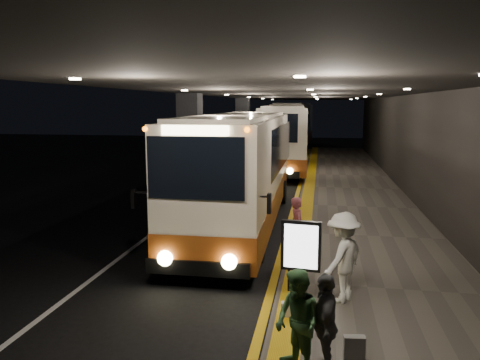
% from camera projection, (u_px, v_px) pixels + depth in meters
% --- Properties ---
extents(ground, '(90.00, 90.00, 0.00)m').
position_uv_depth(ground, '(204.00, 241.00, 13.77)').
color(ground, black).
extents(lane_line_white, '(0.12, 50.00, 0.01)m').
position_uv_depth(lane_line_white, '(191.00, 204.00, 18.93)').
color(lane_line_white, silver).
rests_on(lane_line_white, ground).
extents(kerb_stripe_yellow, '(0.18, 50.00, 0.01)m').
position_uv_depth(kerb_stripe_yellow, '(294.00, 208.00, 18.23)').
color(kerb_stripe_yellow, gold).
rests_on(kerb_stripe_yellow, ground).
extents(sidewalk, '(4.50, 50.00, 0.15)m').
position_uv_depth(sidewalk, '(357.00, 208.00, 17.82)').
color(sidewalk, '#514C44').
rests_on(sidewalk, ground).
extents(tactile_strip, '(0.50, 50.00, 0.01)m').
position_uv_depth(tactile_strip, '(307.00, 204.00, 18.13)').
color(tactile_strip, gold).
rests_on(tactile_strip, sidewalk).
extents(terminal_wall, '(0.10, 50.00, 6.00)m').
position_uv_depth(terminal_wall, '(424.00, 132.00, 16.98)').
color(terminal_wall, black).
rests_on(terminal_wall, ground).
extents(support_columns, '(0.80, 24.80, 4.40)m').
position_uv_depth(support_columns, '(190.00, 153.00, 17.56)').
color(support_columns, black).
rests_on(support_columns, ground).
extents(canopy, '(9.00, 50.00, 0.40)m').
position_uv_depth(canopy, '(300.00, 88.00, 17.48)').
color(canopy, black).
rests_on(canopy, support_columns).
extents(coach_main, '(2.57, 11.53, 3.58)m').
position_uv_depth(coach_main, '(241.00, 175.00, 15.31)').
color(coach_main, beige).
rests_on(coach_main, ground).
extents(coach_second, '(3.14, 12.22, 3.80)m').
position_uv_depth(coach_second, '(284.00, 140.00, 28.81)').
color(coach_second, beige).
rests_on(coach_second, ground).
extents(coach_third, '(3.10, 12.79, 3.99)m').
position_uv_depth(coach_third, '(294.00, 128.00, 42.16)').
color(coach_third, beige).
rests_on(coach_third, ground).
extents(passenger_boarding, '(0.46, 0.62, 1.55)m').
position_uv_depth(passenger_boarding, '(297.00, 227.00, 11.80)').
color(passenger_boarding, '#AF525C').
rests_on(passenger_boarding, sidewalk).
extents(passenger_waiting_green, '(0.81, 0.87, 1.53)m').
position_uv_depth(passenger_waiting_green, '(298.00, 322.00, 6.66)').
color(passenger_waiting_green, '#3F7240').
rests_on(passenger_waiting_green, sidewalk).
extents(passenger_waiting_white, '(1.06, 1.26, 1.78)m').
position_uv_depth(passenger_waiting_white, '(343.00, 257.00, 9.12)').
color(passenger_waiting_white, silver).
rests_on(passenger_waiting_white, sidewalk).
extents(passenger_waiting_grey, '(0.47, 0.90, 1.51)m').
position_uv_depth(passenger_waiting_grey, '(325.00, 324.00, 6.62)').
color(passenger_waiting_grey, '#525458').
rests_on(passenger_waiting_grey, sidewalk).
extents(bag_polka, '(0.34, 0.18, 0.39)m').
position_uv_depth(bag_polka, '(354.00, 348.00, 7.05)').
color(bag_polka, black).
rests_on(bag_polka, sidewalk).
extents(bag_plain, '(0.23, 0.15, 0.28)m').
position_uv_depth(bag_plain, '(287.00, 310.00, 8.52)').
color(bag_plain, silver).
rests_on(bag_plain, sidewalk).
extents(info_sign, '(0.77, 0.20, 1.63)m').
position_uv_depth(info_sign, '(301.00, 248.00, 9.05)').
color(info_sign, black).
rests_on(info_sign, sidewalk).
extents(stanchion_post, '(0.05, 0.05, 1.06)m').
position_uv_depth(stanchion_post, '(289.00, 267.00, 9.62)').
color(stanchion_post, black).
rests_on(stanchion_post, sidewalk).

